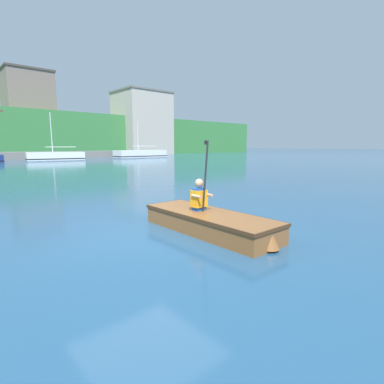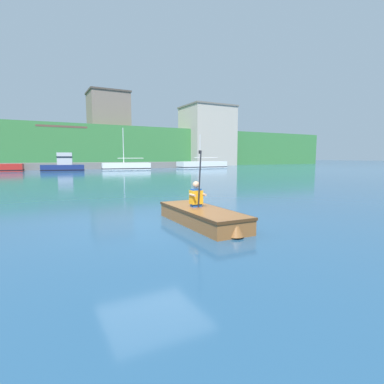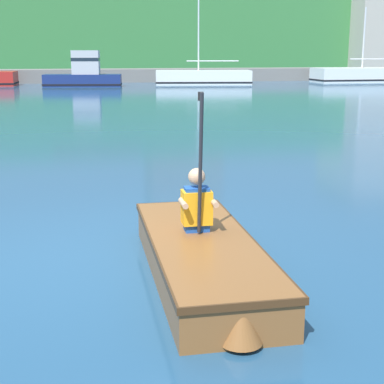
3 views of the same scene
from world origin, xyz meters
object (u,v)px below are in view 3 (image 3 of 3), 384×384
at_px(rowboat_foreground, 203,257).
at_px(person_paddler, 197,202).
at_px(moored_boat_dock_east_inner, 366,75).
at_px(moored_boat_dock_center_far, 203,78).
at_px(moored_boat_dock_west_end, 84,74).

height_order(rowboat_foreground, person_paddler, person_paddler).
bearing_deg(moored_boat_dock_east_inner, rowboat_foreground, -119.90).
height_order(moored_boat_dock_center_far, person_paddler, moored_boat_dock_center_far).
height_order(moored_boat_dock_west_end, rowboat_foreground, moored_boat_dock_west_end).
relative_size(moored_boat_dock_west_end, rowboat_foreground, 1.60).
relative_size(moored_boat_dock_west_end, moored_boat_dock_east_inner, 0.64).
distance_m(moored_boat_dock_west_end, moored_boat_dock_east_inner, 19.79).
bearing_deg(person_paddler, moored_boat_dock_center_far, 77.25).
height_order(moored_boat_dock_west_end, moored_boat_dock_center_far, moored_boat_dock_center_far).
xyz_separation_m(moored_boat_dock_center_far, rowboat_foreground, (-7.41, -33.05, -0.21)).
xyz_separation_m(moored_boat_dock_west_end, moored_boat_dock_east_inner, (19.72, 1.58, -0.27)).
bearing_deg(moored_boat_dock_center_far, person_paddler, -102.75).
distance_m(moored_boat_dock_west_end, rowboat_foreground, 32.18).
distance_m(moored_boat_dock_east_inner, rowboat_foreground, 38.95).
bearing_deg(moored_boat_dock_west_end, moored_boat_dock_center_far, 6.45).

